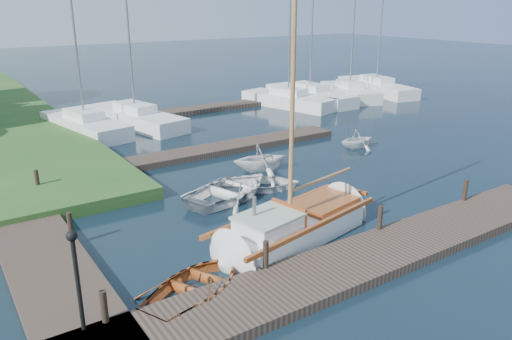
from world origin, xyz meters
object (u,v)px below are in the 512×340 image
tender_c (260,181)px  marina_boat_4 (288,99)px  mooring_post_0 (104,307)px  mooring_post_1 (266,254)px  marina_boat_5 (310,94)px  marina_boat_6 (350,91)px  mooring_post_2 (380,217)px  mooring_post_3 (465,190)px  mooring_post_4 (70,225)px  lamp_post (76,267)px  tender_d (358,138)px  marina_boat_0 (85,124)px  sailboat (297,227)px  tender_b (261,156)px  marina_boat_1 (135,116)px  mooring_post_5 (37,180)px  dinghy (197,282)px  marina_boat_7 (376,86)px  tender_a (231,187)px

tender_c → marina_boat_4: bearing=-8.6°
mooring_post_0 → mooring_post_1: bearing=0.0°
marina_boat_5 → marina_boat_6: size_ratio=1.19×
mooring_post_2 → mooring_post_3: 4.50m
mooring_post_4 → lamp_post: size_ratio=0.33×
tender_d → marina_boat_0: bearing=51.8°
marina_boat_4 → marina_boat_0: bearing=74.1°
sailboat → mooring_post_4: bearing=139.5°
tender_b → marina_boat_1: size_ratio=0.24×
mooring_post_0 → tender_c: (8.29, 5.86, -0.37)m
tender_b → marina_boat_1: (-1.57, 11.63, -0.11)m
mooring_post_4 → mooring_post_1: bearing=-51.3°
mooring_post_0 → tender_b: (9.64, 7.80, -0.02)m
tender_c → marina_boat_5: size_ratio=0.30×
tender_c → marina_boat_1: 13.59m
sailboat → marina_boat_0: marina_boat_0 is taller
mooring_post_2 → tender_b: tender_b is taller
sailboat → tender_b: bearing=54.0°
mooring_post_1 → mooring_post_5: (-4.00, 10.00, 0.00)m
dinghy → marina_boat_1: bearing=-40.0°
mooring_post_4 → tender_c: 7.84m
marina_boat_4 → marina_boat_6: bearing=-103.9°
tender_c → mooring_post_3: bearing=-106.0°
lamp_post → marina_boat_0: size_ratio=0.24×
marina_boat_0 → marina_boat_4: 14.68m
marina_boat_6 → dinghy: bearing=146.9°
lamp_post → marina_boat_7: 35.73m
mooring_post_4 → marina_boat_4: (19.06, 13.85, -0.14)m
mooring_post_5 → tender_a: (6.28, -4.30, -0.28)m
lamp_post → marina_boat_0: bearing=74.3°
marina_boat_1 → tender_b: bearing=175.2°
mooring_post_1 → tender_b: size_ratio=0.31×
marina_boat_6 → marina_boat_0: bearing=107.5°
mooring_post_4 → tender_b: size_ratio=0.31×
mooring_post_0 → mooring_post_4: bearing=84.3°
mooring_post_3 → marina_boat_7: bearing=50.8°
sailboat → marina_boat_7: marina_boat_7 is taller
tender_b → marina_boat_0: (-4.75, 11.38, -0.11)m
mooring_post_1 → marina_boat_7: marina_boat_7 is taller
tender_d → marina_boat_5: marina_boat_5 is taller
lamp_post → marina_boat_7: bearing=33.1°
mooring_post_1 → marina_boat_5: 26.42m
marina_boat_7 → tender_c: bearing=134.0°
lamp_post → dinghy: size_ratio=0.71×
mooring_post_5 → tender_b: bearing=-13.5°
mooring_post_1 → dinghy: bearing=171.4°
mooring_post_0 → tender_b: size_ratio=0.31×
mooring_post_2 → tender_c: size_ratio=0.25×
mooring_post_3 → dinghy: mooring_post_3 is taller
mooring_post_4 → sailboat: 7.20m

